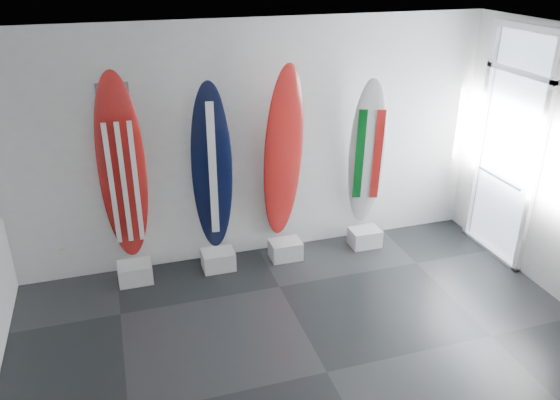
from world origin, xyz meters
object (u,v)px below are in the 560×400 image
object	(u,v)px
surfboard_usa	(122,171)
surfboard_swiss	(283,155)
surfboard_italy	(367,155)
surfboard_navy	(212,169)

from	to	relation	value
surfboard_usa	surfboard_swiss	xyz separation A→B (m)	(1.91, 0.00, -0.02)
surfboard_italy	surfboard_usa	bearing A→B (deg)	-161.59
surfboard_usa	surfboard_navy	size ratio (longest dim) A/B	1.10
surfboard_swiss	surfboard_navy	bearing A→B (deg)	171.10
surfboard_navy	surfboard_italy	distance (m)	2.02
surfboard_usa	surfboard_swiss	distance (m)	1.91
surfboard_navy	surfboard_swiss	xyz separation A→B (m)	(0.89, 0.00, 0.08)
surfboard_usa	surfboard_swiss	world-z (taller)	surfboard_usa
surfboard_navy	surfboard_italy	bearing A→B (deg)	7.27
surfboard_navy	surfboard_italy	xyz separation A→B (m)	(2.02, 0.00, -0.04)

